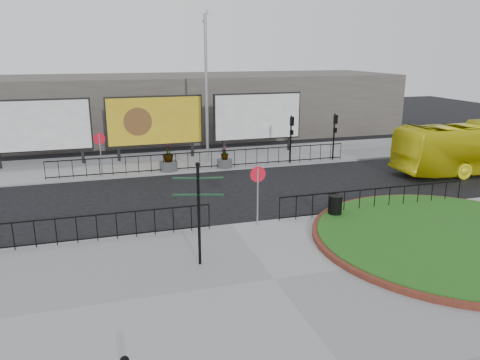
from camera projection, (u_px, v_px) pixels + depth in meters
name	position (u px, v px, depth m)	size (l,w,h in m)	color
ground	(231.00, 227.00, 19.32)	(90.00, 90.00, 0.00)	black
pavement_near	(274.00, 281.00, 14.69)	(30.00, 10.00, 0.12)	gray
pavement_far	(182.00, 161.00, 30.38)	(44.00, 6.00, 0.12)	gray
brick_edge	(451.00, 238.00, 17.63)	(10.40, 10.40, 0.18)	brown
grass_lawn	(451.00, 237.00, 17.63)	(10.00, 10.00, 0.22)	#184E14
railing_near_left	(77.00, 230.00, 17.21)	(10.00, 0.10, 1.10)	black
railing_near_right	(375.00, 200.00, 20.65)	(9.00, 0.10, 1.10)	black
railing_far	(206.00, 160.00, 27.99)	(18.00, 0.10, 1.10)	black
speed_sign_far	(100.00, 145.00, 26.10)	(0.64, 0.07, 2.47)	gray
speed_sign_near	(258.00, 183.00, 18.71)	(0.64, 0.07, 2.47)	gray
billboard_left	(38.00, 126.00, 28.25)	(6.20, 0.31, 4.10)	black
billboard_mid	(155.00, 121.00, 30.17)	(6.20, 0.31, 4.10)	black
billboard_right	(258.00, 117.00, 32.10)	(6.20, 0.31, 4.10)	black
lamp_post	(206.00, 87.00, 28.58)	(0.74, 0.18, 9.23)	gray
signal_pole_a	(291.00, 132.00, 29.16)	(0.22, 0.26, 3.00)	black
signal_pole_b	(335.00, 130.00, 29.98)	(0.22, 0.26, 3.00)	black
building_backdrop	(160.00, 106.00, 38.94)	(40.00, 10.00, 5.00)	#5A554F
fingerpost_sign	(199.00, 204.00, 15.14)	(1.64, 0.66, 3.52)	black
litter_bin	(335.00, 207.00, 19.81)	(0.62, 0.62, 1.02)	black
planter_b	(168.00, 161.00, 27.59)	(1.06, 1.06, 1.65)	#4C4C4F
planter_c	(225.00, 160.00, 28.44)	(0.94, 0.94, 1.33)	#4C4C4F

